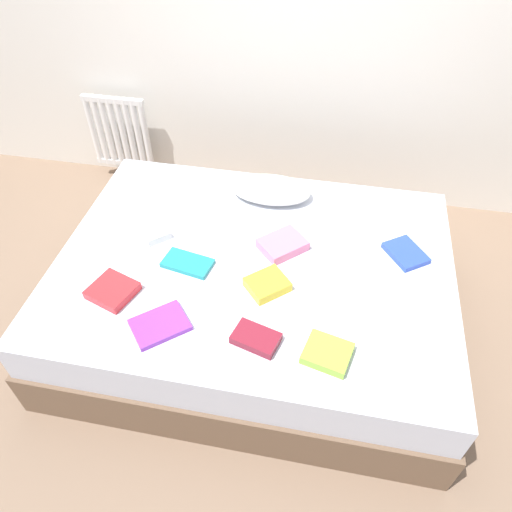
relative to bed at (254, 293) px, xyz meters
The scene contains 13 objects.
ground_plane 0.25m from the bed, ahead, with size 8.00×8.00×0.00m, color #7F6651.
bed is the anchor object (origin of this frame).
radiator 1.72m from the bed, 135.73° to the left, with size 0.45×0.04×0.55m.
pillow 0.61m from the bed, 90.55° to the left, with size 0.46×0.26×0.10m, color white.
textbook_blue 0.81m from the bed, 13.46° to the left, with size 0.20×0.15×0.03m, color #2847B7.
textbook_yellow 0.34m from the bed, 60.52° to the right, with size 0.18×0.15×0.05m, color yellow.
textbook_pink 0.33m from the bed, 41.50° to the left, with size 0.22×0.17×0.05m, color pink.
textbook_teal 0.42m from the bed, 163.49° to the right, with size 0.24×0.13×0.02m, color teal.
textbook_red 0.74m from the bed, 150.58° to the right, with size 0.19×0.18×0.04m, color red.
textbook_maroon 0.56m from the bed, 78.06° to the right, with size 0.20×0.12×0.04m, color maroon.
textbook_white 0.65m from the bed, 169.04° to the left, with size 0.22×0.13×0.04m, color white.
textbook_lime 0.70m from the bed, 50.67° to the right, with size 0.19×0.16×0.04m, color #8CC638.
textbook_purple 0.64m from the bed, 124.18° to the right, with size 0.24×0.18×0.02m, color purple.
Camera 1 is at (0.33, -1.65, 2.20)m, focal length 33.61 mm.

